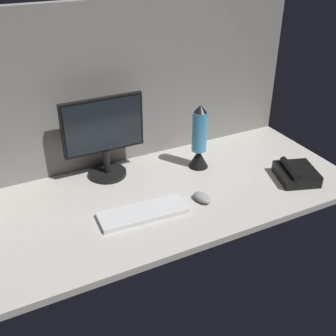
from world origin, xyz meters
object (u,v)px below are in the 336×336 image
(mouse, at_px, (202,197))
(lava_lamp, at_px, (199,142))
(desk_phone, at_px, (296,173))
(monitor, at_px, (104,135))
(keyboard, at_px, (143,213))

(mouse, bearing_deg, lava_lamp, 50.43)
(mouse, bearing_deg, desk_phone, -17.79)
(monitor, bearing_deg, keyboard, -86.45)
(mouse, height_order, lava_lamp, lava_lamp)
(monitor, distance_m, keyboard, 0.43)
(monitor, relative_size, lava_lamp, 1.19)
(monitor, xyz_separation_m, keyboard, (0.02, -0.38, -0.20))
(lava_lamp, relative_size, desk_phone, 1.39)
(monitor, bearing_deg, desk_phone, -29.61)
(keyboard, relative_size, lava_lamp, 1.14)
(desk_phone, bearing_deg, mouse, 174.86)
(monitor, height_order, desk_phone, monitor)
(monitor, bearing_deg, lava_lamp, -16.54)
(keyboard, relative_size, mouse, 3.85)
(desk_phone, bearing_deg, monitor, 150.39)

